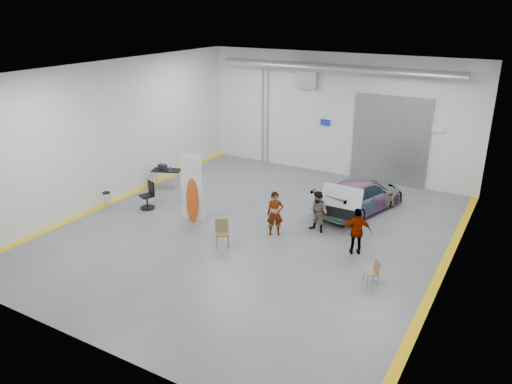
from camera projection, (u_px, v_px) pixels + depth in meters
The scene contains 13 objects.
ground at pixel (254, 230), 19.13m from camera, with size 16.00×16.00×0.00m, color slate.
room_shell at pixel (288, 115), 19.36m from camera, with size 14.02×16.18×6.01m.
sedan_car at pixel (360, 195), 20.74m from camera, with size 1.90×4.66×1.35m, color silver.
person_a at pixel (275, 214), 18.49m from camera, with size 0.62×0.41×1.70m, color #936B50.
person_b at pixel (318, 212), 18.75m from camera, with size 0.79×0.60×1.61m, color #446D7C.
person_c at pixel (357, 231), 17.08m from camera, with size 0.98×0.40×1.69m, color #AA6438.
surfboard_display at pixel (190, 193), 19.50m from camera, with size 0.79×0.44×2.94m.
folding_chair_near at pixel (222, 239), 17.76m from camera, with size 0.64×0.71×0.98m.
folding_chair_far at pixel (371, 277), 15.38m from camera, with size 0.52×0.61×0.80m.
shop_stool at pixel (107, 200), 21.20m from camera, with size 0.34×0.34×0.67m.
work_table at pixel (165, 170), 23.42m from camera, with size 1.49×1.13×1.09m.
office_chair at pixel (148, 197), 21.06m from camera, with size 0.66×0.69×1.15m.
trunk_lid at pixel (343, 195), 18.81m from camera, with size 1.58×0.96×0.04m, color silver.
Camera 1 is at (8.77, -14.98, 8.16)m, focal length 35.00 mm.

